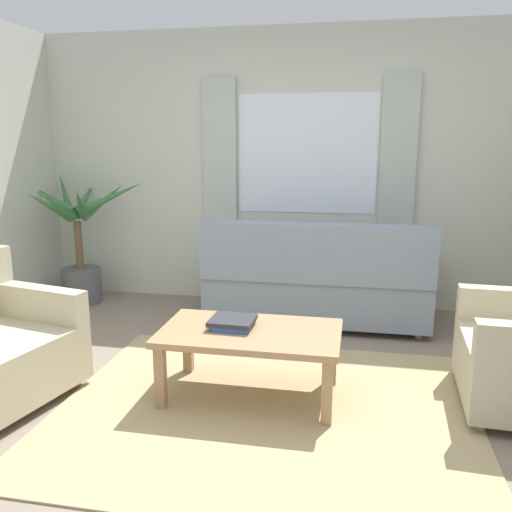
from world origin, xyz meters
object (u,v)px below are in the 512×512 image
at_px(book_stack_on_table, 234,322).
at_px(potted_plant, 79,244).
at_px(couch, 317,282).
at_px(coffee_table, 250,339).

distance_m(book_stack_on_table, potted_plant, 2.51).
relative_size(couch, coffee_table, 1.73).
distance_m(couch, potted_plant, 2.35).
xyz_separation_m(couch, potted_plant, (-2.33, 0.18, 0.22)).
bearing_deg(couch, potted_plant, -4.33).
bearing_deg(couch, book_stack_on_table, 74.25).
distance_m(coffee_table, book_stack_on_table, 0.15).
bearing_deg(potted_plant, coffee_table, -38.75).
xyz_separation_m(book_stack_on_table, potted_plant, (-1.93, 1.60, 0.11)).
xyz_separation_m(coffee_table, potted_plant, (-2.04, 1.64, 0.20)).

